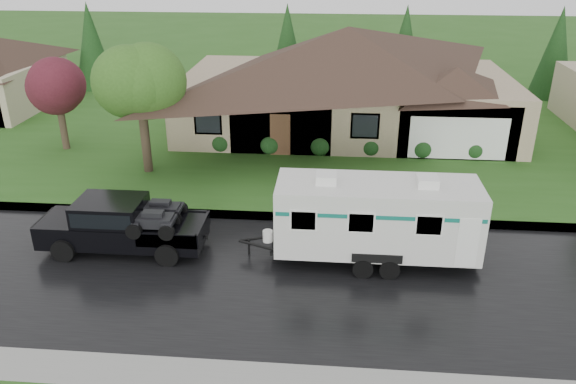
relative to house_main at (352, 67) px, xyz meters
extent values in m
plane|color=#29571B|center=(-2.29, -13.84, -3.59)|extent=(140.00, 140.00, 0.00)
cube|color=black|center=(-2.29, -15.84, -3.59)|extent=(140.00, 8.00, 0.01)
cube|color=gray|center=(-2.29, -11.59, -3.52)|extent=(140.00, 0.50, 0.15)
cube|color=#29571B|center=(-2.29, 1.16, -3.52)|extent=(140.00, 26.00, 0.15)
cube|color=gray|center=(-0.29, 0.16, -1.94)|extent=(18.00, 10.00, 3.00)
pyramid|color=#33221B|center=(-0.29, 0.16, 2.16)|extent=(19.44, 10.80, 2.60)
cube|color=gray|center=(5.11, -2.84, -2.09)|extent=(5.76, 4.00, 2.70)
cylinder|color=#382B1E|center=(-9.45, -7.50, -2.10)|extent=(0.42, 0.42, 2.68)
sphere|color=#3F7425|center=(-9.45, -7.50, 0.83)|extent=(3.70, 3.70, 3.70)
cylinder|color=#382B1E|center=(-14.64, -4.86, -2.42)|extent=(0.36, 0.36, 2.05)
sphere|color=#5A1C28|center=(-14.64, -4.86, -0.17)|extent=(2.83, 2.83, 2.83)
sphere|color=#143814|center=(-6.59, -4.54, -2.94)|extent=(1.00, 1.00, 1.00)
sphere|color=#143814|center=(-4.07, -4.54, -2.94)|extent=(1.00, 1.00, 1.00)
sphere|color=#143814|center=(-1.55, -4.54, -2.94)|extent=(1.00, 1.00, 1.00)
sphere|color=#143814|center=(0.97, -4.54, -2.94)|extent=(1.00, 1.00, 1.00)
sphere|color=#143814|center=(3.49, -4.54, -2.94)|extent=(1.00, 1.00, 1.00)
sphere|color=#143814|center=(6.01, -4.54, -2.94)|extent=(1.00, 1.00, 1.00)
cube|color=black|center=(-8.08, -14.44, -2.85)|extent=(5.67, 1.89, 0.81)
cube|color=black|center=(-10.16, -14.44, -2.60)|extent=(1.51, 1.84, 0.33)
cube|color=black|center=(-8.46, -14.44, -2.13)|extent=(2.27, 1.78, 0.85)
cube|color=black|center=(-8.46, -14.44, -2.08)|extent=(2.08, 1.81, 0.52)
cube|color=black|center=(-6.29, -14.44, -2.67)|extent=(2.08, 1.79, 0.06)
cylinder|color=black|center=(-9.88, -15.36, -3.19)|extent=(0.79, 0.30, 0.79)
cylinder|color=black|center=(-9.88, -13.51, -3.19)|extent=(0.79, 0.30, 0.79)
cylinder|color=black|center=(-6.29, -15.36, -3.19)|extent=(0.79, 0.30, 0.79)
cylinder|color=black|center=(-6.29, -13.51, -3.19)|extent=(0.79, 0.30, 0.79)
cube|color=silver|center=(0.62, -14.44, -1.91)|extent=(6.61, 2.27, 2.31)
cube|color=black|center=(0.62, -14.44, -3.21)|extent=(6.99, 1.13, 0.13)
cube|color=#0E6557|center=(0.62, -14.44, -1.41)|extent=(6.48, 2.29, 0.13)
cube|color=white|center=(-1.08, -14.44, -0.61)|extent=(0.66, 0.76, 0.30)
cube|color=white|center=(2.13, -14.44, -0.61)|extent=(0.66, 0.76, 0.30)
cylinder|color=black|center=(0.19, -15.55, -3.26)|extent=(0.66, 0.23, 0.66)
cylinder|color=black|center=(0.19, -13.32, -3.26)|extent=(0.66, 0.23, 0.66)
cylinder|color=black|center=(1.04, -15.55, -3.26)|extent=(0.66, 0.23, 0.66)
cylinder|color=black|center=(1.04, -13.32, -3.26)|extent=(0.66, 0.23, 0.66)
camera|label=1|loc=(-0.89, -31.17, 6.39)|focal=35.00mm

